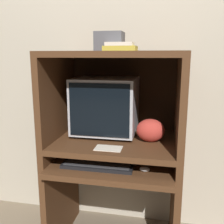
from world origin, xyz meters
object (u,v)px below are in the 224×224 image
(keyboard, at_px, (98,165))
(storage_box, at_px, (110,42))
(snack_bag, at_px, (150,130))
(book_stack, at_px, (120,47))
(mouse, at_px, (145,169))
(crt_monitor, at_px, (106,106))

(keyboard, xyz_separation_m, storage_box, (0.03, 0.23, 0.75))
(snack_bag, bearing_deg, book_stack, -166.61)
(snack_bag, distance_m, storage_box, 0.63)
(mouse, distance_m, book_stack, 0.75)
(book_stack, bearing_deg, mouse, -40.47)
(crt_monitor, bearing_deg, mouse, -44.49)
(keyboard, relative_size, snack_bag, 2.41)
(crt_monitor, xyz_separation_m, book_stack, (0.13, -0.15, 0.40))
(mouse, xyz_separation_m, book_stack, (-0.18, 0.15, 0.71))
(crt_monitor, relative_size, mouse, 7.01)
(crt_monitor, xyz_separation_m, mouse, (0.31, -0.30, -0.32))
(mouse, bearing_deg, storage_box, 137.42)
(storage_box, bearing_deg, keyboard, -96.24)
(book_stack, xyz_separation_m, storage_box, (-0.09, 0.09, 0.04))
(mouse, relative_size, snack_bag, 0.33)
(crt_monitor, distance_m, snack_bag, 0.37)
(mouse, xyz_separation_m, storage_box, (-0.27, 0.24, 0.75))
(mouse, bearing_deg, crt_monitor, 135.51)
(snack_bag, height_order, storage_box, storage_box)
(crt_monitor, xyz_separation_m, keyboard, (0.02, -0.29, -0.32))
(crt_monitor, bearing_deg, book_stack, -49.32)
(book_stack, distance_m, storage_box, 0.13)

